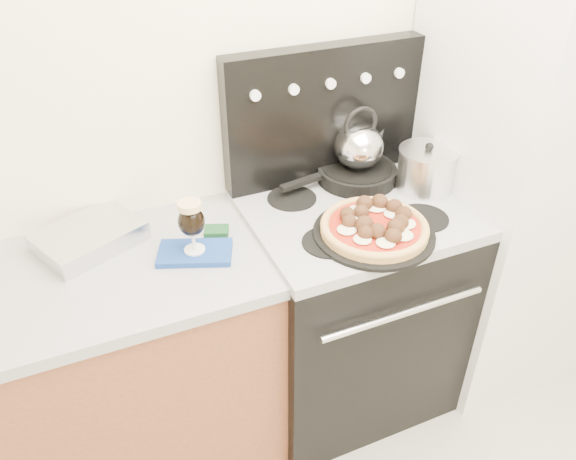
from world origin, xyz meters
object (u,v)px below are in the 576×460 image
base_cabinet (59,394)px  fridge (517,167)px  skillet (357,174)px  beer_glass (192,227)px  stock_pot (426,171)px  stove_body (347,309)px  pizza_pan (374,233)px  pizza (375,225)px  oven_mitt (195,253)px  tea_kettle (359,143)px

base_cabinet → fridge: bearing=-1.6°
fridge → skillet: size_ratio=6.31×
beer_glass → stock_pot: bearing=2.4°
stove_body → skillet: bearing=59.9°
stove_body → beer_glass: beer_glass is taller
pizza_pan → pizza: size_ratio=1.14×
beer_glass → skillet: (0.70, 0.20, -0.06)m
fridge → oven_mitt: (-1.29, 0.01, -0.04)m
base_cabinet → pizza: 1.22m
pizza → oven_mitt: bearing=164.9°
oven_mitt → pizza_pan: bearing=-15.1°
base_cabinet → tea_kettle: size_ratio=7.13×
base_cabinet → skillet: size_ratio=4.82×
fridge → pizza_pan: fridge is taller
tea_kettle → fridge: bearing=-25.3°
fridge → base_cabinet: bearing=178.4°
base_cabinet → stock_pot: size_ratio=7.05×
fridge → skillet: 0.63m
beer_glass → pizza_pan: (0.57, -0.15, -0.08)m
tea_kettle → stock_pot: 0.27m
stock_pot → pizza: bearing=-149.8°
pizza_pan → tea_kettle: size_ratio=1.98×
skillet → tea_kettle: size_ratio=1.48×
base_cabinet → fridge: (1.80, -0.05, 0.52)m
base_cabinet → beer_glass: 0.78m
base_cabinet → oven_mitt: oven_mitt is taller
tea_kettle → oven_mitt: bearing=-170.5°
fridge → stock_pot: bearing=173.1°
skillet → pizza: bearing=-110.4°
pizza_pan → tea_kettle: tea_kettle is taller
fridge → tea_kettle: fridge is taller
beer_glass → stock_pot: 0.89m
oven_mitt → skillet: (0.70, 0.20, 0.04)m
tea_kettle → stock_pot: tea_kettle is taller
stove_body → stock_pot: stock_pot is taller
base_cabinet → skillet: (1.21, 0.16, 0.52)m
oven_mitt → beer_glass: (0.00, 0.00, 0.10)m
stove_body → pizza: size_ratio=2.49×
tea_kettle → stock_pot: bearing=-44.7°
beer_glass → pizza: (0.57, -0.15, -0.05)m
skillet → stock_pot: 0.26m
base_cabinet → skillet: 1.32m
stove_body → oven_mitt: size_ratio=3.77×
oven_mitt → tea_kettle: size_ratio=1.15×
fridge → tea_kettle: bearing=161.0°
skillet → tea_kettle: 0.13m
pizza_pan → tea_kettle: (0.13, 0.35, 0.15)m
oven_mitt → tea_kettle: tea_kettle is taller
base_cabinet → skillet: skillet is taller
fridge → beer_glass: size_ratio=10.45×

